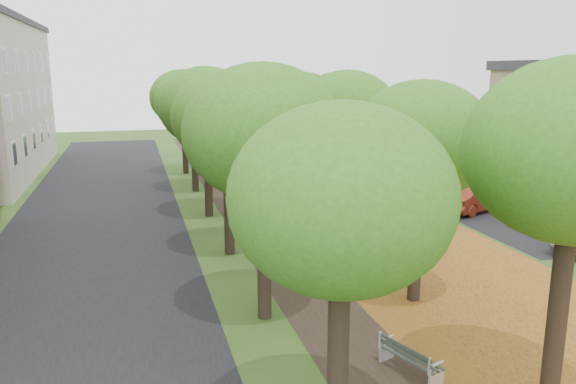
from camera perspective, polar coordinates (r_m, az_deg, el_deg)
street_asphalt at (r=24.94m, az=-19.25°, el=-4.82°), size 8.00×70.00×0.01m
footpath at (r=25.50m, az=-2.18°, el=-3.74°), size 3.20×70.00×0.01m
leaf_verge at (r=27.04m, az=8.20°, el=-2.92°), size 7.50×70.00×0.01m
parking_lot at (r=32.13m, az=21.50°, el=-1.22°), size 9.00×16.00×0.01m
tree_row_west at (r=24.17m, az=-7.40°, el=7.58°), size 4.09×34.09×6.87m
tree_row_east at (r=25.29m, az=3.52°, el=7.87°), size 4.09×34.09×6.87m
bench at (r=14.09m, az=12.19°, el=-16.15°), size 1.03×1.76×0.80m
car_red at (r=29.99m, az=18.58°, el=-0.60°), size 4.35×2.88×1.36m
car_grey at (r=31.67m, az=16.52°, el=0.09°), size 4.54×2.78×1.23m
car_white at (r=31.99m, az=18.51°, el=0.36°), size 6.10×4.41×1.54m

